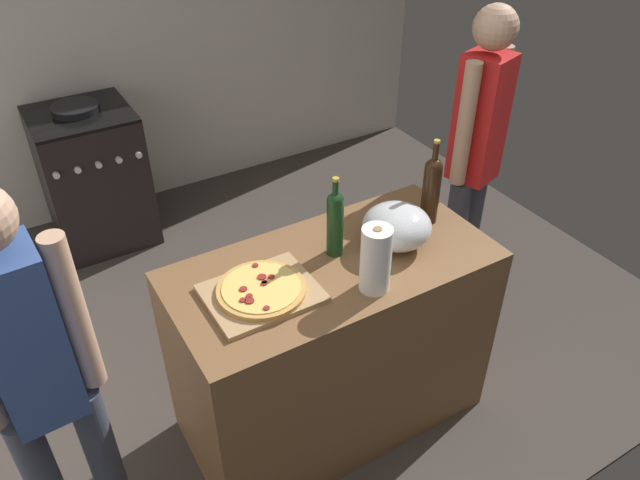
# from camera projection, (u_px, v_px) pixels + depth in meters

# --- Properties ---
(ground_plane) EXTENTS (4.37, 3.52, 0.02)m
(ground_plane) POSITION_uv_depth(u_px,v_px,m) (240.00, 308.00, 3.52)
(ground_plane) COLOR #3F3833
(kitchen_wall_rear) EXTENTS (4.37, 0.10, 2.60)m
(kitchen_wall_rear) POSITION_uv_depth(u_px,v_px,m) (122.00, 10.00, 3.80)
(kitchen_wall_rear) COLOR beige
(kitchen_wall_rear) RESTS_ON ground_plane
(counter) EXTENTS (1.30, 0.64, 0.90)m
(counter) POSITION_uv_depth(u_px,v_px,m) (332.00, 345.00, 2.65)
(counter) COLOR brown
(counter) RESTS_ON ground_plane
(cutting_board) EXTENTS (0.40, 0.32, 0.02)m
(cutting_board) POSITION_uv_depth(u_px,v_px,m) (262.00, 293.00, 2.22)
(cutting_board) COLOR tan
(cutting_board) RESTS_ON counter
(pizza) EXTENTS (0.33, 0.33, 0.03)m
(pizza) POSITION_uv_depth(u_px,v_px,m) (261.00, 289.00, 2.21)
(pizza) COLOR tan
(pizza) RESTS_ON cutting_board
(mixing_bowl) EXTENTS (0.28, 0.28, 0.17)m
(mixing_bowl) POSITION_uv_depth(u_px,v_px,m) (397.00, 226.00, 2.44)
(mixing_bowl) COLOR #B2B2B7
(mixing_bowl) RESTS_ON counter
(paper_towel_roll) EXTENTS (0.11, 0.11, 0.27)m
(paper_towel_roll) POSITION_uv_depth(u_px,v_px,m) (376.00, 260.00, 2.19)
(paper_towel_roll) COLOR white
(paper_towel_roll) RESTS_ON counter
(wine_bottle_green) EXTENTS (0.08, 0.08, 0.38)m
(wine_bottle_green) POSITION_uv_depth(u_px,v_px,m) (431.00, 187.00, 2.53)
(wine_bottle_green) COLOR #331E0F
(wine_bottle_green) RESTS_ON counter
(wine_bottle_dark) EXTENTS (0.07, 0.07, 0.34)m
(wine_bottle_dark) POSITION_uv_depth(u_px,v_px,m) (335.00, 221.00, 2.35)
(wine_bottle_dark) COLOR #143819
(wine_bottle_dark) RESTS_ON counter
(stove) EXTENTS (0.58, 0.59, 0.91)m
(stove) POSITION_uv_depth(u_px,v_px,m) (94.00, 177.00, 3.84)
(stove) COLOR black
(stove) RESTS_ON ground_plane
(person_in_stripes) EXTENTS (0.38, 0.21, 1.61)m
(person_in_stripes) POSITION_uv_depth(u_px,v_px,m) (40.00, 381.00, 1.87)
(person_in_stripes) COLOR #383D4C
(person_in_stripes) RESTS_ON ground_plane
(person_in_red) EXTENTS (0.35, 0.25, 1.66)m
(person_in_red) POSITION_uv_depth(u_px,v_px,m) (475.00, 154.00, 3.00)
(person_in_red) COLOR #383D4C
(person_in_red) RESTS_ON ground_plane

